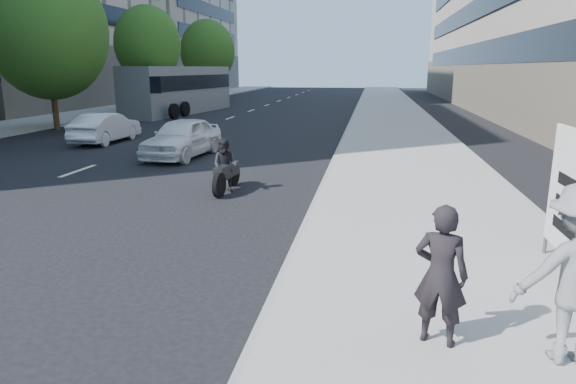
% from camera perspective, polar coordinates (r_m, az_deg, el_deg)
% --- Properties ---
extents(ground, '(160.00, 160.00, 0.00)m').
position_cam_1_polar(ground, '(7.99, -11.71, -10.36)').
color(ground, black).
rests_on(ground, ground).
extents(near_sidewalk, '(5.00, 120.00, 0.15)m').
position_cam_1_polar(near_sidewalk, '(27.00, 12.02, 6.68)').
color(near_sidewalk, '#9D9A93').
rests_on(near_sidewalk, ground).
extents(far_sidewalk, '(4.50, 120.00, 0.15)m').
position_cam_1_polar(far_sidewalk, '(33.27, -26.80, 6.79)').
color(far_sidewalk, '#9D9A93').
rests_on(far_sidewalk, ground).
extents(tree_far_c, '(6.00, 6.00, 8.47)m').
position_cam_1_polar(tree_far_c, '(29.79, -25.21, 15.89)').
color(tree_far_c, '#382616').
rests_on(tree_far_c, ground).
extents(tree_far_d, '(4.80, 4.80, 7.65)m').
position_cam_1_polar(tree_far_d, '(40.32, -15.33, 15.57)').
color(tree_far_d, '#382616').
rests_on(tree_far_d, ground).
extents(tree_far_e, '(5.40, 5.40, 7.89)m').
position_cam_1_polar(tree_far_e, '(53.40, -8.93, 15.17)').
color(tree_far_e, '#382616').
rests_on(tree_far_e, ground).
extents(pedestrian_woman, '(0.68, 0.55, 1.63)m').
position_cam_1_polar(pedestrian_woman, '(6.02, 16.61, -8.84)').
color(pedestrian_woman, black).
rests_on(pedestrian_woman, near_sidewalk).
extents(white_sedan_near, '(2.09, 4.36, 1.44)m').
position_cam_1_polar(white_sedan_near, '(19.32, -11.67, 5.95)').
color(white_sedan_near, white).
rests_on(white_sedan_near, ground).
extents(white_sedan_mid, '(1.49, 4.00, 1.31)m').
position_cam_1_polar(white_sedan_mid, '(24.05, -19.62, 6.76)').
color(white_sedan_mid, silver).
rests_on(white_sedan_mid, ground).
extents(motorcycle, '(0.75, 2.05, 1.42)m').
position_cam_1_polar(motorcycle, '(13.61, -6.94, 2.64)').
color(motorcycle, black).
rests_on(motorcycle, ground).
extents(bus, '(4.12, 12.32, 3.30)m').
position_cam_1_polar(bus, '(38.44, -11.91, 11.01)').
color(bus, slate).
rests_on(bus, ground).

